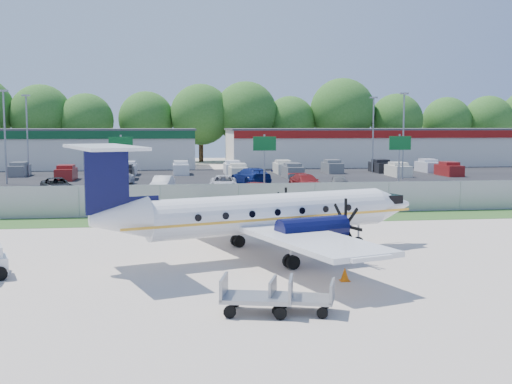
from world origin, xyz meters
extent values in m
plane|color=beige|center=(0.00, 0.00, 0.00)|extent=(170.00, 170.00, 0.00)
cube|color=#2D561E|center=(0.00, 12.00, 0.01)|extent=(170.00, 4.00, 0.02)
cube|color=black|center=(0.00, 19.00, 0.01)|extent=(170.00, 8.00, 0.02)
cube|color=black|center=(0.00, 40.00, 0.01)|extent=(170.00, 32.00, 0.02)
cube|color=gray|center=(0.00, 14.00, 1.00)|extent=(120.00, 0.02, 1.90)
cube|color=gray|center=(0.00, 14.00, 1.98)|extent=(120.00, 0.06, 0.06)
cube|color=gray|center=(0.00, 14.00, 0.05)|extent=(120.00, 0.06, 0.06)
cube|color=silver|center=(-24.00, 62.00, 2.50)|extent=(46.00, 12.00, 5.00)
cube|color=#474749|center=(-24.00, 62.00, 5.12)|extent=(46.40, 12.40, 0.24)
cube|color=#0F4723|center=(-24.00, 55.90, 4.50)|extent=(46.00, 0.20, 1.00)
cube|color=silver|center=(26.00, 62.00, 2.50)|extent=(44.00, 12.00, 5.00)
cube|color=#474749|center=(26.00, 62.00, 5.12)|extent=(44.40, 12.40, 0.24)
cube|color=maroon|center=(26.00, 55.90, 4.50)|extent=(44.00, 0.20, 1.00)
cylinder|color=gray|center=(-8.00, 23.00, 2.50)|extent=(0.14, 0.14, 5.00)
cube|color=#0C5923|center=(-8.00, 22.85, 4.30)|extent=(1.80, 0.08, 1.10)
cylinder|color=gray|center=(3.00, 23.00, 2.50)|extent=(0.14, 0.14, 5.00)
cube|color=#0C5923|center=(3.00, 22.85, 4.30)|extent=(1.80, 0.08, 1.10)
cylinder|color=gray|center=(14.00, 23.00, 2.50)|extent=(0.14, 0.14, 5.00)
cube|color=#0C5923|center=(14.00, 22.85, 4.30)|extent=(1.80, 0.08, 1.10)
cylinder|color=gray|center=(-20.00, 38.00, 4.50)|extent=(0.18, 0.18, 9.00)
cube|color=gray|center=(-20.00, 38.00, 9.00)|extent=(0.90, 0.35, 0.18)
cylinder|color=gray|center=(20.00, 38.00, 4.50)|extent=(0.18, 0.18, 9.00)
cube|color=gray|center=(20.00, 38.00, 9.00)|extent=(0.90, 0.35, 0.18)
cylinder|color=gray|center=(-20.00, 48.00, 4.50)|extent=(0.18, 0.18, 9.00)
cube|color=gray|center=(-20.00, 48.00, 9.00)|extent=(0.90, 0.35, 0.18)
cylinder|color=gray|center=(20.00, 48.00, 4.50)|extent=(0.18, 0.18, 9.00)
cube|color=gray|center=(20.00, 48.00, 9.00)|extent=(0.90, 0.35, 0.18)
cylinder|color=white|center=(-0.03, 0.84, 1.92)|extent=(11.10, 5.10, 1.69)
cone|color=white|center=(6.19, 2.90, 1.92)|extent=(2.39, 2.22, 1.69)
cone|color=white|center=(-6.42, -1.27, 2.09)|extent=(2.73, 2.33, 1.69)
cube|color=black|center=(6.02, 2.84, 2.23)|extent=(1.12, 1.35, 0.40)
cube|color=white|center=(-0.45, 0.70, 1.43)|extent=(7.63, 15.78, 0.20)
cylinder|color=#080A33|center=(1.29, -1.44, 1.56)|extent=(3.18, 1.88, 0.98)
cylinder|color=#080A33|center=(-0.33, 3.46, 1.56)|extent=(3.18, 1.88, 0.98)
cube|color=#080A33|center=(-6.84, -1.41, 3.61)|extent=(1.66, 0.68, 2.58)
cube|color=white|center=(-6.92, -1.44, 4.90)|extent=(3.76, 5.92, 0.12)
cylinder|color=gray|center=(4.37, 2.30, 0.58)|extent=(0.11, 0.11, 1.16)
cylinder|color=black|center=(4.37, 2.30, 0.25)|extent=(0.52, 0.31, 0.50)
cylinder|color=black|center=(0.36, -1.75, 0.29)|extent=(0.65, 0.52, 0.57)
cylinder|color=black|center=(-1.26, 3.15, 0.29)|extent=(0.65, 0.52, 0.57)
cylinder|color=black|center=(-10.71, -2.24, 0.27)|extent=(0.57, 0.35, 0.54)
cube|color=gray|center=(-1.85, -7.62, 0.49)|extent=(2.41, 1.78, 0.13)
cube|color=gray|center=(-2.85, -7.37, 0.81)|extent=(0.40, 1.28, 0.65)
cube|color=gray|center=(-0.85, -7.87, 0.81)|extent=(0.40, 1.28, 0.65)
cylinder|color=black|center=(-2.73, -8.02, 0.19)|extent=(0.41, 0.22, 0.39)
cylinder|color=black|center=(-2.44, -6.86, 0.19)|extent=(0.41, 0.22, 0.39)
cylinder|color=black|center=(-1.25, -8.38, 0.19)|extent=(0.41, 0.22, 0.39)
cylinder|color=black|center=(-0.97, -7.23, 0.19)|extent=(0.41, 0.22, 0.39)
cube|color=gray|center=(-0.46, -7.72, 0.44)|extent=(2.20, 1.72, 0.12)
cube|color=gray|center=(-1.33, -7.42, 0.73)|extent=(0.45, 1.12, 0.58)
cube|color=gray|center=(0.41, -8.02, 0.73)|extent=(0.45, 1.12, 0.58)
cylinder|color=black|center=(-1.27, -8.00, 0.17)|extent=(0.37, 0.22, 0.35)
cylinder|color=black|center=(-0.93, -7.00, 0.17)|extent=(0.37, 0.22, 0.35)
cylinder|color=black|center=(0.01, -8.44, 0.17)|extent=(0.37, 0.22, 0.35)
cylinder|color=black|center=(0.35, -7.43, 0.17)|extent=(0.37, 0.22, 0.35)
cone|color=#E16407|center=(3.62, 3.72, 0.24)|extent=(0.33, 0.33, 0.49)
cube|color=#E16407|center=(3.62, 3.72, 0.01)|extent=(0.34, 0.34, 0.03)
cone|color=#E16407|center=(1.94, -4.01, 0.26)|extent=(0.34, 0.34, 0.51)
cube|color=#E16407|center=(1.94, -4.01, 0.01)|extent=(0.36, 0.36, 0.03)
cone|color=#E16407|center=(3.65, 8.18, 0.25)|extent=(0.34, 0.34, 0.51)
cube|color=#E16407|center=(3.65, 8.18, 0.01)|extent=(0.36, 0.36, 0.03)
imported|color=maroon|center=(1.51, 20.40, 0.00)|extent=(5.93, 3.97, 1.51)
imported|color=black|center=(-13.71, 28.28, 0.00)|extent=(3.53, 5.34, 1.36)
imported|color=silver|center=(-4.97, 28.63, 0.00)|extent=(2.24, 4.44, 1.40)
imported|color=silver|center=(0.24, 28.44, 0.00)|extent=(2.77, 5.24, 1.40)
imported|color=maroon|center=(7.50, 28.29, 0.00)|extent=(2.68, 5.16, 1.43)
imported|color=#595B5E|center=(10.49, 28.35, 0.00)|extent=(2.46, 4.15, 1.32)
imported|color=silver|center=(-9.23, 35.36, 0.00)|extent=(3.34, 5.40, 1.71)
imported|color=navy|center=(3.40, 34.23, 0.00)|extent=(3.85, 6.19, 1.67)
camera|label=1|loc=(-4.50, -26.60, 5.76)|focal=45.00mm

